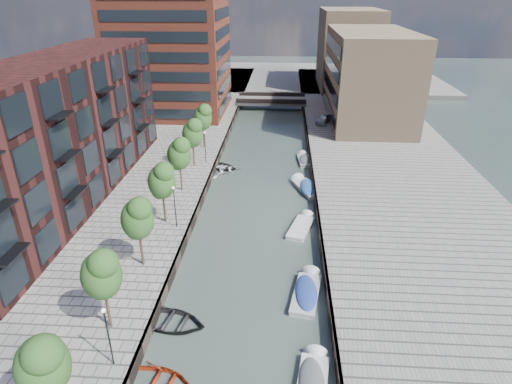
# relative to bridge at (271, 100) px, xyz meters

# --- Properties ---
(water) EXTENTS (300.00, 300.00, 0.00)m
(water) POSITION_rel_bridge_xyz_m (0.00, -32.00, -1.39)
(water) COLOR #38473F
(water) RESTS_ON ground
(quay_right) EXTENTS (20.00, 140.00, 1.00)m
(quay_right) POSITION_rel_bridge_xyz_m (16.00, -32.00, -0.89)
(quay_right) COLOR gray
(quay_right) RESTS_ON ground
(quay_wall_left) EXTENTS (0.25, 140.00, 1.00)m
(quay_wall_left) POSITION_rel_bridge_xyz_m (-6.10, -32.00, -0.89)
(quay_wall_left) COLOR #332823
(quay_wall_left) RESTS_ON ground
(quay_wall_right) EXTENTS (0.25, 140.00, 1.00)m
(quay_wall_right) POSITION_rel_bridge_xyz_m (6.10, -32.00, -0.89)
(quay_wall_right) COLOR #332823
(quay_wall_right) RESTS_ON ground
(far_closure) EXTENTS (80.00, 40.00, 1.00)m
(far_closure) POSITION_rel_bridge_xyz_m (0.00, 28.00, -0.89)
(far_closure) COLOR gray
(far_closure) RESTS_ON ground
(apartment_block) EXTENTS (8.00, 38.00, 14.00)m
(apartment_block) POSITION_rel_bridge_xyz_m (-20.00, -42.00, 6.61)
(apartment_block) COLOR black
(apartment_block) RESTS_ON quay_left
(tower) EXTENTS (18.00, 18.00, 30.00)m
(tower) POSITION_rel_bridge_xyz_m (-17.00, -7.00, 14.61)
(tower) COLOR brown
(tower) RESTS_ON quay_left
(tan_block_near) EXTENTS (12.00, 25.00, 14.00)m
(tan_block_near) POSITION_rel_bridge_xyz_m (16.00, -10.00, 6.61)
(tan_block_near) COLOR #9F8162
(tan_block_near) RESTS_ON quay_right
(tan_block_far) EXTENTS (12.00, 20.00, 16.00)m
(tan_block_far) POSITION_rel_bridge_xyz_m (16.00, 16.00, 7.61)
(tan_block_far) COLOR #9F8162
(tan_block_far) RESTS_ON quay_right
(bridge) EXTENTS (13.00, 6.00, 1.30)m
(bridge) POSITION_rel_bridge_xyz_m (0.00, 0.00, 0.00)
(bridge) COLOR gray
(bridge) RESTS_ON ground
(tree_0) EXTENTS (2.50, 2.50, 5.95)m
(tree_0) POSITION_rel_bridge_xyz_m (-8.50, -68.00, 3.92)
(tree_0) COLOR #382619
(tree_0) RESTS_ON quay_left
(tree_1) EXTENTS (2.50, 2.50, 5.95)m
(tree_1) POSITION_rel_bridge_xyz_m (-8.50, -61.00, 3.92)
(tree_1) COLOR #382619
(tree_1) RESTS_ON quay_left
(tree_2) EXTENTS (2.50, 2.50, 5.95)m
(tree_2) POSITION_rel_bridge_xyz_m (-8.50, -54.00, 3.92)
(tree_2) COLOR #382619
(tree_2) RESTS_ON quay_left
(tree_3) EXTENTS (2.50, 2.50, 5.95)m
(tree_3) POSITION_rel_bridge_xyz_m (-8.50, -47.00, 3.92)
(tree_3) COLOR #382619
(tree_3) RESTS_ON quay_left
(tree_4) EXTENTS (2.50, 2.50, 5.95)m
(tree_4) POSITION_rel_bridge_xyz_m (-8.50, -40.00, 3.92)
(tree_4) COLOR #382619
(tree_4) RESTS_ON quay_left
(tree_5) EXTENTS (2.50, 2.50, 5.95)m
(tree_5) POSITION_rel_bridge_xyz_m (-8.50, -33.00, 3.92)
(tree_5) COLOR #382619
(tree_5) RESTS_ON quay_left
(tree_6) EXTENTS (2.50, 2.50, 5.95)m
(tree_6) POSITION_rel_bridge_xyz_m (-8.50, -26.00, 3.92)
(tree_6) COLOR #382619
(tree_6) RESTS_ON quay_left
(lamp_0) EXTENTS (0.24, 0.24, 4.12)m
(lamp_0) POSITION_rel_bridge_xyz_m (-7.20, -64.00, 2.12)
(lamp_0) COLOR black
(lamp_0) RESTS_ON quay_left
(lamp_1) EXTENTS (0.24, 0.24, 4.12)m
(lamp_1) POSITION_rel_bridge_xyz_m (-7.20, -48.00, 2.12)
(lamp_1) COLOR black
(lamp_1) RESTS_ON quay_left
(lamp_2) EXTENTS (0.24, 0.24, 4.12)m
(lamp_2) POSITION_rel_bridge_xyz_m (-7.20, -32.00, 2.12)
(lamp_2) COLOR black
(lamp_2) RESTS_ON quay_left
(sloop_1) EXTENTS (5.66, 4.53, 1.04)m
(sloop_1) POSITION_rel_bridge_xyz_m (-4.95, -59.55, -1.39)
(sloop_1) COLOR black
(sloop_1) RESTS_ON ground
(sloop_3) EXTENTS (5.80, 4.98, 1.01)m
(sloop_3) POSITION_rel_bridge_xyz_m (-4.98, -32.45, -1.39)
(sloop_3) COLOR white
(sloop_3) RESTS_ON ground
(sloop_4) EXTENTS (5.31, 4.68, 0.91)m
(sloop_4) POSITION_rel_bridge_xyz_m (-5.40, -31.18, -1.39)
(sloop_4) COLOR black
(sloop_4) RESTS_ON ground
(motorboat_0) EXTENTS (2.69, 5.47, 1.75)m
(motorboat_0) POSITION_rel_bridge_xyz_m (4.56, -55.53, -1.18)
(motorboat_0) COLOR beige
(motorboat_0) RESTS_ON ground
(motorboat_1) EXTENTS (2.42, 5.10, 1.63)m
(motorboat_1) POSITION_rel_bridge_xyz_m (4.55, -63.78, -1.19)
(motorboat_1) COLOR white
(motorboat_1) RESTS_ON ground
(motorboat_2) EXTENTS (2.99, 5.13, 1.62)m
(motorboat_2) POSITION_rel_bridge_xyz_m (4.54, -45.49, -1.30)
(motorboat_2) COLOR white
(motorboat_2) RESTS_ON ground
(motorboat_3) EXTENTS (3.79, 5.73, 1.81)m
(motorboat_3) POSITION_rel_bridge_xyz_m (5.20, -36.75, -1.17)
(motorboat_3) COLOR silver
(motorboat_3) RESTS_ON ground
(motorboat_4) EXTENTS (1.95, 4.60, 1.49)m
(motorboat_4) POSITION_rel_bridge_xyz_m (5.34, -28.01, -1.21)
(motorboat_4) COLOR #B0AFAE
(motorboat_4) RESTS_ON ground
(car) EXTENTS (3.17, 4.54, 1.43)m
(car) POSITION_rel_bridge_xyz_m (8.96, -13.33, 0.33)
(car) COLOR silver
(car) RESTS_ON quay_right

